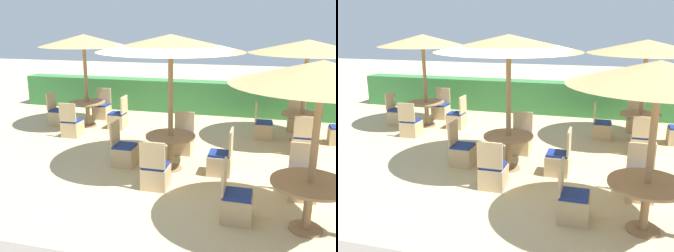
% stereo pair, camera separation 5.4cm
% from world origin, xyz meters
% --- Properties ---
extents(ground_plane, '(40.00, 40.00, 0.00)m').
position_xyz_m(ground_plane, '(0.00, 0.00, 0.00)').
color(ground_plane, '#C6B284').
extents(hedge_row, '(13.00, 0.70, 1.05)m').
position_xyz_m(hedge_row, '(0.00, 5.62, 0.52)').
color(hedge_row, '#387A3D').
rests_on(hedge_row, ground_plane).
extents(parasol_center, '(2.85, 2.85, 2.70)m').
position_xyz_m(parasol_center, '(0.06, 0.57, 2.53)').
color(parasol_center, '#93704C').
rests_on(parasol_center, ground_plane).
extents(round_table_center, '(1.01, 1.01, 0.72)m').
position_xyz_m(round_table_center, '(0.06, 0.57, 0.56)').
color(round_table_center, '#93704C').
rests_on(round_table_center, ground_plane).
extents(patio_chair_center_west, '(0.46, 0.46, 0.93)m').
position_xyz_m(patio_chair_center_west, '(-0.94, 0.52, 0.26)').
color(patio_chair_center_west, tan).
rests_on(patio_chair_center_west, ground_plane).
extents(patio_chair_center_east, '(0.46, 0.46, 0.93)m').
position_xyz_m(patio_chair_center_east, '(1.09, 0.56, 0.26)').
color(patio_chair_center_east, tan).
rests_on(patio_chair_center_east, ground_plane).
extents(patio_chair_center_south, '(0.46, 0.46, 0.93)m').
position_xyz_m(patio_chair_center_south, '(0.03, -0.39, 0.26)').
color(patio_chair_center_south, tan).
rests_on(patio_chair_center_south, ground_plane).
extents(patio_chair_center_north, '(0.46, 0.46, 0.93)m').
position_xyz_m(patio_chair_center_north, '(0.08, 1.59, 0.26)').
color(patio_chair_center_north, tan).
rests_on(patio_chair_center_north, ground_plane).
extents(parasol_back_right, '(2.83, 2.83, 2.52)m').
position_xyz_m(parasol_back_right, '(2.76, 3.19, 2.35)').
color(parasol_back_right, '#93704C').
rests_on(parasol_back_right, ground_plane).
extents(round_table_back_right, '(1.00, 1.00, 0.72)m').
position_xyz_m(round_table_back_right, '(2.76, 3.19, 0.56)').
color(round_table_back_right, '#93704C').
rests_on(round_table_back_right, ground_plane).
extents(patio_chair_back_right_south, '(0.46, 0.46, 0.93)m').
position_xyz_m(patio_chair_back_right_south, '(2.75, 2.21, 0.26)').
color(patio_chair_back_right_south, tan).
rests_on(patio_chair_back_right_south, ground_plane).
extents(patio_chair_back_right_west, '(0.46, 0.46, 0.93)m').
position_xyz_m(patio_chair_back_right_west, '(1.85, 3.23, 0.26)').
color(patio_chair_back_right_west, tan).
rests_on(patio_chair_back_right_west, ground_plane).
extents(patio_chair_back_right_north, '(0.46, 0.46, 0.93)m').
position_xyz_m(patio_chair_back_right_north, '(2.73, 4.12, 0.26)').
color(patio_chair_back_right_north, tan).
rests_on(patio_chair_back_right_north, ground_plane).
extents(parasol_back_left, '(2.43, 2.43, 2.60)m').
position_xyz_m(parasol_back_left, '(-3.07, 3.13, 2.42)').
color(parasol_back_left, '#93704C').
rests_on(parasol_back_left, ground_plane).
extents(round_table_back_left, '(1.03, 1.03, 0.71)m').
position_xyz_m(round_table_back_left, '(-3.07, 3.13, 0.56)').
color(round_table_back_left, '#93704C').
rests_on(round_table_back_left, ground_plane).
extents(patio_chair_back_left_south, '(0.46, 0.46, 0.93)m').
position_xyz_m(patio_chair_back_left_south, '(-3.01, 2.09, 0.26)').
color(patio_chair_back_left_south, tan).
rests_on(patio_chair_back_left_south, ground_plane).
extents(patio_chair_back_left_east, '(0.46, 0.46, 0.93)m').
position_xyz_m(patio_chair_back_left_east, '(-2.14, 3.14, 0.26)').
color(patio_chair_back_left_east, tan).
rests_on(patio_chair_back_left_east, ground_plane).
extents(patio_chair_back_left_north, '(0.46, 0.46, 0.93)m').
position_xyz_m(patio_chair_back_left_north, '(-3.06, 4.06, 0.26)').
color(patio_chair_back_left_north, tan).
rests_on(patio_chair_back_left_north, ground_plane).
extents(patio_chair_back_left_west, '(0.46, 0.46, 0.93)m').
position_xyz_m(patio_chair_back_left_west, '(-4.01, 3.08, 0.26)').
color(patio_chair_back_left_west, tan).
rests_on(patio_chair_back_left_west, ground_plane).
extents(parasol_front_right, '(2.44, 2.44, 2.45)m').
position_xyz_m(parasol_front_right, '(2.56, -1.20, 2.28)').
color(parasol_front_right, '#93704C').
rests_on(parasol_front_right, ground_plane).
extents(round_table_front_right, '(1.11, 1.11, 0.75)m').
position_xyz_m(round_table_front_right, '(2.56, -1.20, 0.60)').
color(round_table_front_right, '#93704C').
rests_on(round_table_front_right, ground_plane).
extents(patio_chair_front_right_north, '(0.46, 0.46, 0.93)m').
position_xyz_m(patio_chair_front_right_north, '(2.57, -0.13, 0.26)').
color(patio_chair_front_right_north, tan).
rests_on(patio_chair_front_right_north, ground_plane).
extents(patio_chair_front_right_west, '(0.46, 0.46, 0.93)m').
position_xyz_m(patio_chair_front_right_west, '(1.54, -1.18, 0.26)').
color(patio_chair_front_right_west, tan).
rests_on(patio_chair_front_right_west, ground_plane).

